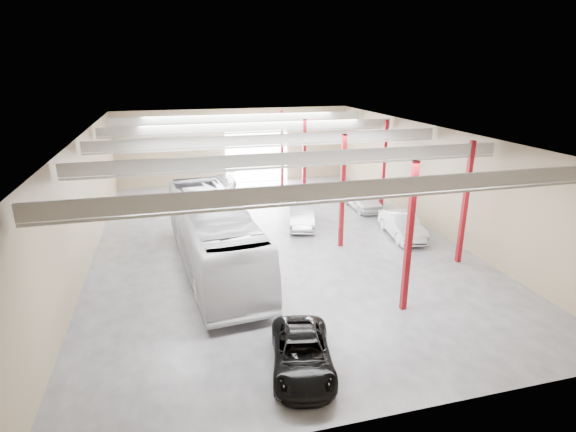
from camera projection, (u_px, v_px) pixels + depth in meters
name	position (u px, v px, depth m)	size (l,w,h in m)	color
depot_shell	(274.00, 163.00, 28.07)	(22.12, 32.12, 7.06)	#46464B
coach_bus	(213.00, 234.00, 24.71)	(3.28, 14.02, 3.90)	silver
black_sedan	(302.00, 354.00, 16.57)	(2.19, 4.76, 1.32)	black
car_row_a	(252.00, 250.00, 25.71)	(1.71, 4.25, 1.45)	silver
car_row_b	(302.00, 215.00, 31.55)	(1.67, 4.79, 1.58)	#ADADB2
car_row_c	(221.00, 185.00, 39.44)	(2.17, 5.34, 1.55)	slate
car_right_near	(402.00, 225.00, 29.51)	(1.72, 4.92, 1.62)	#BCBCC1
car_right_far	(362.00, 199.00, 35.40)	(1.89, 4.69, 1.60)	silver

